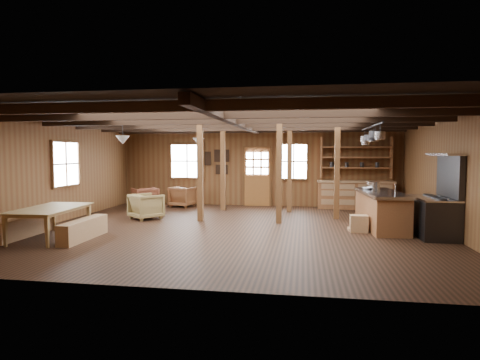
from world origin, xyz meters
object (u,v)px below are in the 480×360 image
object	(u,v)px
kitchen_island	(381,210)
armchair_a	(145,198)
dining_table	(53,223)
commercial_range	(436,210)
armchair_b	(183,197)
armchair_c	(146,206)

from	to	relation	value
kitchen_island	armchair_a	world-z (taller)	kitchen_island
dining_table	armchair_a	bearing A→B (deg)	-5.54
kitchen_island	commercial_range	size ratio (longest dim) A/B	1.34
armchair_a	armchair_b	xyz separation A→B (m)	(1.15, 0.61, -0.00)
armchair_a	armchair_b	world-z (taller)	armchair_a
kitchen_island	armchair_c	distance (m)	6.45
kitchen_island	armchair_a	distance (m)	7.73
commercial_range	armchair_a	size ratio (longest dim) A/B	2.39
armchair_a	kitchen_island	bearing A→B (deg)	122.24
kitchen_island	armchair_b	size ratio (longest dim) A/B	3.24
armchair_c	kitchen_island	bearing A→B (deg)	-145.05
commercial_range	armchair_c	xyz separation A→B (m)	(-7.48, 1.25, -0.25)
dining_table	armchair_a	distance (m)	4.87
commercial_range	armchair_a	xyz separation A→B (m)	(-8.37, 3.33, -0.26)
commercial_range	armchair_b	xyz separation A→B (m)	(-7.22, 3.94, -0.26)
dining_table	armchair_a	xyz separation A→B (m)	(0.18, 4.87, 0.01)
armchair_a	armchair_c	xyz separation A→B (m)	(0.89, -2.07, 0.01)
armchair_b	armchair_c	size ratio (longest dim) A/B	0.97
dining_table	armchair_c	xyz separation A→B (m)	(1.07, 2.80, 0.02)
commercial_range	dining_table	distance (m)	8.69
dining_table	armchair_b	size ratio (longest dim) A/B	2.50
armchair_c	armchair_a	bearing A→B (deg)	-28.16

